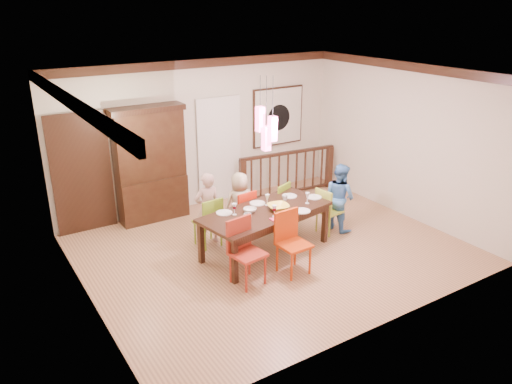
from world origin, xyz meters
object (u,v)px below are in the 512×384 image
chair_end_right (330,207)px  balustrade (288,172)px  person_far_mid (240,204)px  person_far_left (207,209)px  chair_far_left (207,218)px  china_hutch (150,164)px  dining_table (266,215)px  person_end_right (340,197)px

chair_end_right → balustrade: balustrade is taller
person_far_mid → person_far_left: bearing=8.0°
chair_far_left → china_hutch: size_ratio=0.41×
dining_table → person_far_left: person_far_left is taller
china_hutch → person_end_right: (2.69, -2.25, -0.47)m
chair_far_left → balustrade: 2.83m
dining_table → person_far_left: bearing=118.6°
balustrade → person_far_left: 2.76m
chair_far_left → person_far_mid: 0.70m
balustrade → person_far_left: size_ratio=1.78×
china_hutch → balustrade: china_hutch is taller
dining_table → person_far_left: (-0.65, 0.81, -0.03)m
person_far_left → person_end_right: size_ratio=1.02×
chair_far_left → dining_table: bearing=127.9°
person_far_left → person_far_mid: 0.64m
chair_end_right → person_far_mid: 1.60m
chair_far_left → balustrade: bearing=-159.9°
person_far_mid → person_end_right: bearing=162.7°
dining_table → person_end_right: 1.64m
chair_far_left → china_hutch: 1.72m
chair_far_left → china_hutch: china_hutch is taller
person_end_right → person_far_left: bearing=67.9°
china_hutch → person_end_right: 3.54m
chair_far_left → person_far_mid: size_ratio=0.77×
chair_end_right → person_end_right: bearing=-91.4°
dining_table → chair_far_left: (-0.69, 0.73, -0.16)m
china_hutch → person_end_right: china_hutch is taller
chair_far_left → person_end_right: person_end_right is taller
chair_far_left → person_end_right: 2.43m
person_far_left → person_end_right: person_far_left is taller
person_end_right → dining_table: bearing=88.1°
chair_end_right → balustrade: (0.47, 1.93, 0.02)m
dining_table → china_hutch: 2.57m
china_hutch → chair_far_left: bearing=-77.1°
china_hutch → person_far_left: bearing=-74.8°
dining_table → person_end_right: bearing=-8.0°
chair_end_right → person_far_left: (-2.03, 0.79, 0.15)m
china_hutch → person_far_left: china_hutch is taller
china_hutch → person_far_left: size_ratio=1.71×
dining_table → chair_far_left: chair_far_left is taller
chair_end_right → person_far_left: size_ratio=0.67×
balustrade → person_far_left: (-2.50, -1.15, 0.13)m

